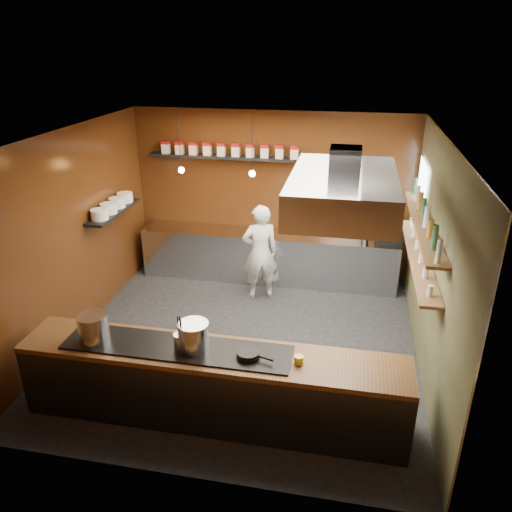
% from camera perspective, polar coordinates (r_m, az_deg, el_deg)
% --- Properties ---
extents(floor, '(5.00, 5.00, 0.00)m').
position_cam_1_polar(floor, '(7.45, -1.50, -9.85)').
color(floor, black).
rests_on(floor, ground).
extents(back_wall, '(5.00, 0.00, 5.00)m').
position_cam_1_polar(back_wall, '(9.05, 1.83, 6.88)').
color(back_wall, '#3E1B0B').
rests_on(back_wall, ground).
extents(left_wall, '(0.00, 5.00, 5.00)m').
position_cam_1_polar(left_wall, '(7.66, -20.24, 2.18)').
color(left_wall, '#3E1B0B').
rests_on(left_wall, ground).
extents(right_wall, '(0.00, 5.00, 5.00)m').
position_cam_1_polar(right_wall, '(6.69, 19.75, -0.82)').
color(right_wall, '#404125').
rests_on(right_wall, ground).
extents(ceiling, '(5.00, 5.00, 0.00)m').
position_cam_1_polar(ceiling, '(6.31, -1.80, 13.48)').
color(ceiling, silver).
rests_on(ceiling, back_wall).
extents(window_pane, '(0.00, 1.00, 1.00)m').
position_cam_1_polar(window_pane, '(8.14, 18.31, 6.67)').
color(window_pane, white).
rests_on(window_pane, right_wall).
extents(prep_counter, '(4.60, 0.65, 0.90)m').
position_cam_1_polar(prep_counter, '(9.11, 1.41, -0.04)').
color(prep_counter, silver).
rests_on(prep_counter, floor).
extents(pass_counter, '(4.40, 0.72, 0.94)m').
position_cam_1_polar(pass_counter, '(5.93, -5.04, -14.47)').
color(pass_counter, '#38383D').
rests_on(pass_counter, floor).
extents(tin_shelf, '(2.60, 0.26, 0.04)m').
position_cam_1_polar(tin_shelf, '(8.93, -4.08, 11.24)').
color(tin_shelf, black).
rests_on(tin_shelf, back_wall).
extents(plate_shelf, '(0.30, 1.40, 0.04)m').
position_cam_1_polar(plate_shelf, '(8.38, -15.97, 4.92)').
color(plate_shelf, black).
rests_on(plate_shelf, left_wall).
extents(bottle_shelf_upper, '(0.26, 2.80, 0.04)m').
position_cam_1_polar(bottle_shelf_upper, '(6.79, 18.59, 3.54)').
color(bottle_shelf_upper, brown).
rests_on(bottle_shelf_upper, right_wall).
extents(bottle_shelf_lower, '(0.26, 2.80, 0.04)m').
position_cam_1_polar(bottle_shelf_lower, '(6.96, 18.09, -0.09)').
color(bottle_shelf_lower, brown).
rests_on(bottle_shelf_lower, right_wall).
extents(extractor_hood, '(1.20, 2.00, 0.72)m').
position_cam_1_polar(extractor_hood, '(5.88, 9.93, 7.42)').
color(extractor_hood, '#38383D').
rests_on(extractor_hood, ceiling).
extents(pendant_left, '(0.10, 0.10, 0.95)m').
position_cam_1_polar(pendant_left, '(8.47, -8.55, 10.02)').
color(pendant_left, black).
rests_on(pendant_left, ceiling).
extents(pendant_right, '(0.10, 0.10, 0.95)m').
position_cam_1_polar(pendant_right, '(8.16, -0.44, 9.75)').
color(pendant_right, black).
rests_on(pendant_right, ceiling).
extents(storage_tins, '(2.43, 0.13, 0.22)m').
position_cam_1_polar(storage_tins, '(8.86, -3.14, 12.04)').
color(storage_tins, beige).
rests_on(storage_tins, tin_shelf).
extents(plate_stacks, '(0.26, 1.16, 0.16)m').
position_cam_1_polar(plate_stacks, '(8.35, -16.04, 5.57)').
color(plate_stacks, white).
rests_on(plate_stacks, plate_shelf).
extents(bottles, '(0.06, 2.66, 0.24)m').
position_cam_1_polar(bottles, '(6.75, 18.74, 4.66)').
color(bottles, silver).
rests_on(bottles, bottle_shelf_upper).
extents(wine_glasses, '(0.07, 2.37, 0.13)m').
position_cam_1_polar(wine_glasses, '(6.93, 18.18, 0.56)').
color(wine_glasses, silver).
rests_on(wine_glasses, bottle_shelf_lower).
extents(stockpot_large, '(0.39, 0.39, 0.33)m').
position_cam_1_polar(stockpot_large, '(5.99, -18.08, -7.83)').
color(stockpot_large, '#B9BCC1').
rests_on(stockpot_large, pass_counter).
extents(stockpot_small, '(0.38, 0.38, 0.32)m').
position_cam_1_polar(stockpot_small, '(5.61, -7.15, -9.06)').
color(stockpot_small, silver).
rests_on(stockpot_small, pass_counter).
extents(utensil_crock, '(0.16, 0.16, 0.20)m').
position_cam_1_polar(utensil_crock, '(5.64, -8.60, -9.67)').
color(utensil_crock, '#B6B8BD').
rests_on(utensil_crock, pass_counter).
extents(frying_pan, '(0.43, 0.27, 0.07)m').
position_cam_1_polar(frying_pan, '(5.50, -0.86, -11.17)').
color(frying_pan, black).
rests_on(frying_pan, pass_counter).
extents(butter_jar, '(0.13, 0.13, 0.09)m').
position_cam_1_polar(butter_jar, '(5.45, 4.91, -11.72)').
color(butter_jar, yellow).
rests_on(butter_jar, pass_counter).
extents(espresso_machine, '(0.46, 0.44, 0.40)m').
position_cam_1_polar(espresso_machine, '(8.83, 15.07, 2.89)').
color(espresso_machine, black).
rests_on(espresso_machine, prep_counter).
extents(chef, '(0.70, 0.58, 1.65)m').
position_cam_1_polar(chef, '(8.33, 0.47, 0.43)').
color(chef, white).
rests_on(chef, floor).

